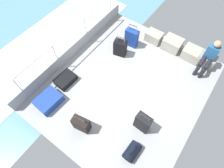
% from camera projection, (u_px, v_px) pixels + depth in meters
% --- Properties ---
extents(ground_plane, '(4.40, 5.20, 0.06)m').
position_uv_depth(ground_plane, '(127.00, 86.00, 5.68)').
color(ground_plane, '#939699').
extents(gunwale_port, '(0.06, 5.20, 0.45)m').
position_uv_depth(gunwale_port, '(74.00, 49.00, 6.11)').
color(gunwale_port, '#939699').
rests_on(gunwale_port, ground_plane).
extents(railing_port, '(0.04, 4.20, 1.02)m').
position_uv_depth(railing_port, '(70.00, 37.00, 5.64)').
color(railing_port, silver).
rests_on(railing_port, ground_plane).
extents(sea_wake, '(12.00, 12.00, 0.01)m').
position_uv_depth(sea_wake, '(49.00, 43.00, 7.03)').
color(sea_wake, '#598C9E').
rests_on(sea_wake, ground_plane).
extents(cargo_crate_0, '(0.59, 0.40, 0.36)m').
position_uv_depth(cargo_crate_0, '(154.00, 37.00, 6.48)').
color(cargo_crate_0, '#9E9989').
rests_on(cargo_crate_0, ground_plane).
extents(cargo_crate_1, '(0.65, 0.50, 0.42)m').
position_uv_depth(cargo_crate_1, '(172.00, 44.00, 6.26)').
color(cargo_crate_1, '#9E9989').
rests_on(cargo_crate_1, ground_plane).
extents(cargo_crate_2, '(0.65, 0.49, 0.38)m').
position_uv_depth(cargo_crate_2, '(192.00, 54.00, 6.06)').
color(cargo_crate_2, '#9E9989').
rests_on(cargo_crate_2, ground_plane).
extents(cargo_crate_3, '(0.58, 0.38, 0.42)m').
position_uv_depth(cargo_crate_3, '(206.00, 61.00, 5.90)').
color(cargo_crate_3, gray).
rests_on(cargo_crate_3, ground_plane).
extents(passenger_seated, '(0.34, 0.66, 1.12)m').
position_uv_depth(passenger_seated, '(209.00, 57.00, 5.49)').
color(passenger_seated, '#26598C').
rests_on(passenger_seated, ground_plane).
extents(suitcase_0, '(0.47, 0.65, 0.21)m').
position_uv_depth(suitcase_0, '(66.00, 80.00, 5.64)').
color(suitcase_0, black).
rests_on(suitcase_0, ground_plane).
extents(suitcase_1, '(0.41, 0.24, 0.75)m').
position_uv_depth(suitcase_1, '(143.00, 123.00, 4.71)').
color(suitcase_1, black).
rests_on(suitcase_1, ground_plane).
extents(suitcase_2, '(0.48, 0.31, 0.68)m').
position_uv_depth(suitcase_2, '(81.00, 124.00, 4.75)').
color(suitcase_2, black).
rests_on(suitcase_2, ground_plane).
extents(suitcase_3, '(0.46, 0.35, 0.77)m').
position_uv_depth(suitcase_3, '(120.00, 48.00, 6.06)').
color(suitcase_3, black).
rests_on(suitcase_3, ground_plane).
extents(suitcase_4, '(0.46, 0.26, 0.87)m').
position_uv_depth(suitcase_4, '(132.00, 38.00, 6.25)').
color(suitcase_4, navy).
rests_on(suitcase_4, ground_plane).
extents(suitcase_5, '(0.59, 0.75, 0.27)m').
position_uv_depth(suitcase_5, '(49.00, 101.00, 5.24)').
color(suitcase_5, navy).
rests_on(suitcase_5, ground_plane).
extents(duffel_bag, '(0.32, 0.48, 0.44)m').
position_uv_depth(duffel_bag, '(132.00, 151.00, 4.51)').
color(duffel_bag, black).
rests_on(duffel_bag, ground_plane).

